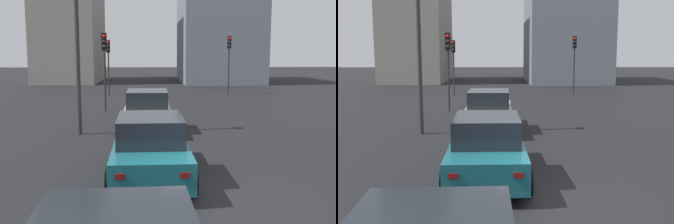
# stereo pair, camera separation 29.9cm
# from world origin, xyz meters

# --- Properties ---
(ground_plane) EXTENTS (160.00, 160.00, 0.20)m
(ground_plane) POSITION_xyz_m (0.00, 0.00, -0.10)
(ground_plane) COLOR black
(car_beige_right_lead) EXTENTS (4.64, 2.06, 1.65)m
(car_beige_right_lead) POSITION_xyz_m (8.13, 1.57, 0.79)
(car_beige_right_lead) COLOR tan
(car_beige_right_lead) RESTS_ON ground_plane
(car_teal_right_second) EXTENTS (4.67, 2.09, 1.61)m
(car_teal_right_second) POSITION_xyz_m (1.77, 1.48, 0.77)
(car_teal_right_second) COLOR #19606B
(car_teal_right_second) RESTS_ON ground_plane
(traffic_light_near_left) EXTENTS (0.33, 0.30, 4.18)m
(traffic_light_near_left) POSITION_xyz_m (13.53, 3.85, 3.01)
(traffic_light_near_left) COLOR #2D2D30
(traffic_light_near_left) RESTS_ON ground_plane
(traffic_light_near_right) EXTENTS (0.32, 0.29, 4.05)m
(traffic_light_near_right) POSITION_xyz_m (21.91, 4.49, 2.92)
(traffic_light_near_right) COLOR #2D2D30
(traffic_light_near_right) RESTS_ON ground_plane
(traffic_light_far_left) EXTENTS (0.32, 0.29, 4.37)m
(traffic_light_far_left) POSITION_xyz_m (22.24, -4.53, 3.13)
(traffic_light_far_left) COLOR #2D2D30
(traffic_light_far_left) RESTS_ON ground_plane
(street_lamp_kerbside) EXTENTS (0.56, 0.36, 8.03)m
(street_lamp_kerbside) POSITION_xyz_m (7.38, 4.19, 4.68)
(street_lamp_kerbside) COLOR #2D2D30
(street_lamp_kerbside) RESTS_ON ground_plane
(building_facade_left) EXTENTS (12.36, 8.05, 10.86)m
(building_facade_left) POSITION_xyz_m (36.29, -6.00, 5.43)
(building_facade_left) COLOR gray
(building_facade_left) RESTS_ON ground_plane
(building_facade_center) EXTENTS (11.45, 6.27, 17.57)m
(building_facade_center) POSITION_xyz_m (37.11, 10.00, 8.78)
(building_facade_center) COLOR gray
(building_facade_center) RESTS_ON ground_plane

